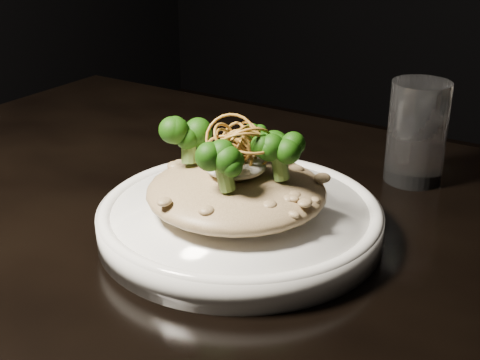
% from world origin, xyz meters
% --- Properties ---
extents(table, '(1.10, 0.80, 0.75)m').
position_xyz_m(table, '(0.00, 0.00, 0.67)').
color(table, black).
rests_on(table, ground).
extents(plate, '(0.26, 0.26, 0.03)m').
position_xyz_m(plate, '(-0.03, 0.05, 0.76)').
color(plate, white).
rests_on(plate, table).
extents(risotto, '(0.16, 0.16, 0.04)m').
position_xyz_m(risotto, '(-0.03, 0.05, 0.79)').
color(risotto, brown).
rests_on(risotto, plate).
extents(broccoli, '(0.12, 0.12, 0.04)m').
position_xyz_m(broccoli, '(-0.04, 0.05, 0.83)').
color(broccoli, black).
rests_on(broccoli, risotto).
extents(cheese, '(0.06, 0.06, 0.02)m').
position_xyz_m(cheese, '(-0.03, 0.05, 0.82)').
color(cheese, white).
rests_on(cheese, risotto).
extents(shallots, '(0.05, 0.05, 0.03)m').
position_xyz_m(shallots, '(-0.03, 0.05, 0.84)').
color(shallots, brown).
rests_on(shallots, cheese).
extents(drinking_glass, '(0.07, 0.07, 0.11)m').
position_xyz_m(drinking_glass, '(0.06, 0.26, 0.81)').
color(drinking_glass, white).
rests_on(drinking_glass, table).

